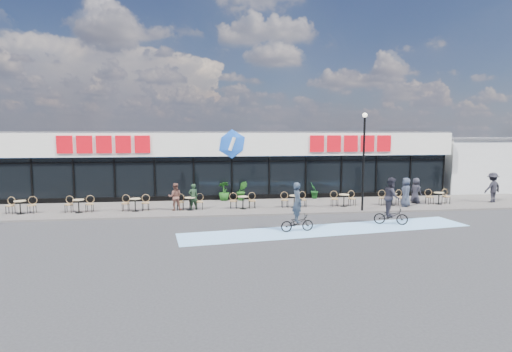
# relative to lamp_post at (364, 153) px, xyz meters

# --- Properties ---
(ground) EXTENTS (120.00, 120.00, 0.00)m
(ground) POSITION_rel_lamp_post_xyz_m (-7.15, -2.30, -3.37)
(ground) COLOR #28282B
(ground) RESTS_ON ground
(sidewalk) EXTENTS (44.00, 5.00, 0.10)m
(sidewalk) POSITION_rel_lamp_post_xyz_m (-7.15, 2.20, -3.32)
(sidewalk) COLOR #5F5854
(sidewalk) RESTS_ON ground
(bike_lane) EXTENTS (14.17, 4.13, 0.01)m
(bike_lane) POSITION_rel_lamp_post_xyz_m (-3.15, -3.80, -3.36)
(bike_lane) COLOR #7BB2E8
(bike_lane) RESTS_ON ground
(building) EXTENTS (30.60, 6.57, 4.75)m
(building) POSITION_rel_lamp_post_xyz_m (-7.15, 7.63, -1.03)
(building) COLOR black
(building) RESTS_ON ground
(neighbour_building) EXTENTS (9.20, 7.20, 4.11)m
(neighbour_building) POSITION_rel_lamp_post_xyz_m (13.35, 8.70, -1.30)
(neighbour_building) COLOR silver
(neighbour_building) RESTS_ON ground
(lamp_post) EXTENTS (0.28, 0.28, 5.54)m
(lamp_post) POSITION_rel_lamp_post_xyz_m (0.00, 0.00, 0.00)
(lamp_post) COLOR black
(lamp_post) RESTS_ON sidewalk
(bistro_set_0) EXTENTS (1.54, 0.62, 0.90)m
(bistro_set_0) POSITION_rel_lamp_post_xyz_m (-18.96, 1.44, -2.81)
(bistro_set_0) COLOR tan
(bistro_set_0) RESTS_ON sidewalk
(bistro_set_1) EXTENTS (1.54, 0.62, 0.90)m
(bistro_set_1) POSITION_rel_lamp_post_xyz_m (-15.90, 1.44, -2.81)
(bistro_set_1) COLOR tan
(bistro_set_1) RESTS_ON sidewalk
(bistro_set_2) EXTENTS (1.54, 0.62, 0.90)m
(bistro_set_2) POSITION_rel_lamp_post_xyz_m (-12.84, 1.44, -2.81)
(bistro_set_2) COLOR tan
(bistro_set_2) RESTS_ON sidewalk
(bistro_set_3) EXTENTS (1.54, 0.62, 0.90)m
(bistro_set_3) POSITION_rel_lamp_post_xyz_m (-9.79, 1.44, -2.81)
(bistro_set_3) COLOR tan
(bistro_set_3) RESTS_ON sidewalk
(bistro_set_4) EXTENTS (1.54, 0.62, 0.90)m
(bistro_set_4) POSITION_rel_lamp_post_xyz_m (-6.73, 1.44, -2.81)
(bistro_set_4) COLOR tan
(bistro_set_4) RESTS_ON sidewalk
(bistro_set_5) EXTENTS (1.54, 0.62, 0.90)m
(bistro_set_5) POSITION_rel_lamp_post_xyz_m (-3.67, 1.44, -2.81)
(bistro_set_5) COLOR tan
(bistro_set_5) RESTS_ON sidewalk
(bistro_set_6) EXTENTS (1.54, 0.62, 0.90)m
(bistro_set_6) POSITION_rel_lamp_post_xyz_m (-0.61, 1.44, -2.81)
(bistro_set_6) COLOR tan
(bistro_set_6) RESTS_ON sidewalk
(bistro_set_7) EXTENTS (1.54, 0.62, 0.90)m
(bistro_set_7) POSITION_rel_lamp_post_xyz_m (2.45, 1.44, -2.81)
(bistro_set_7) COLOR tan
(bistro_set_7) RESTS_ON sidewalk
(bistro_set_8) EXTENTS (1.54, 0.62, 0.90)m
(bistro_set_8) POSITION_rel_lamp_post_xyz_m (5.50, 1.44, -2.81)
(bistro_set_8) COLOR tan
(bistro_set_8) RESTS_ON sidewalk
(potted_plant_left) EXTENTS (0.89, 0.89, 1.25)m
(potted_plant_left) POSITION_rel_lamp_post_xyz_m (-7.69, 4.38, -2.64)
(potted_plant_left) COLOR #194914
(potted_plant_left) RESTS_ON sidewalk
(potted_plant_mid) EXTENTS (0.72, 0.59, 1.27)m
(potted_plant_mid) POSITION_rel_lamp_post_xyz_m (-6.53, 4.29, -2.63)
(potted_plant_mid) COLOR #205518
(potted_plant_mid) RESTS_ON sidewalk
(potted_plant_right) EXTENTS (0.78, 0.78, 1.11)m
(potted_plant_right) POSITION_rel_lamp_post_xyz_m (-1.65, 4.34, -2.71)
(potted_plant_right) COLOR #154919
(potted_plant_right) RESTS_ON sidewalk
(patron_left) EXTENTS (0.64, 0.52, 1.51)m
(patron_left) POSITION_rel_lamp_post_xyz_m (-9.60, 1.44, -2.51)
(patron_left) COLOR #1A2F1D
(patron_left) RESTS_ON sidewalk
(patron_right) EXTENTS (0.80, 0.65, 1.57)m
(patron_right) POSITION_rel_lamp_post_xyz_m (-10.62, 1.38, -2.48)
(patron_right) COLOR brown
(patron_right) RESTS_ON sidewalk
(pedestrian_a) EXTENTS (0.84, 1.00, 1.75)m
(pedestrian_a) POSITION_rel_lamp_post_xyz_m (3.07, 0.86, -2.39)
(pedestrian_a) COLOR #2B3344
(pedestrian_a) RESTS_ON sidewalk
(pedestrian_b) EXTENTS (0.77, 0.92, 1.60)m
(pedestrian_b) POSITION_rel_lamp_post_xyz_m (4.27, 1.91, -2.47)
(pedestrian_b) COLOR #22222A
(pedestrian_b) RESTS_ON sidewalk
(pedestrian_c) EXTENTS (1.37, 0.99, 1.90)m
(pedestrian_c) POSITION_rel_lamp_post_xyz_m (9.27, 1.58, -2.31)
(pedestrian_c) COLOR black
(pedestrian_c) RESTS_ON sidewalk
(cyclist_a) EXTENTS (1.60, 0.71, 2.28)m
(cyclist_a) POSITION_rel_lamp_post_xyz_m (-4.71, -3.94, -2.54)
(cyclist_a) COLOR black
(cyclist_a) RESTS_ON ground
(cyclist_b) EXTENTS (1.71, 1.11, 2.35)m
(cyclist_b) POSITION_rel_lamp_post_xyz_m (0.22, -3.12, -2.34)
(cyclist_b) COLOR black
(cyclist_b) RESTS_ON ground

